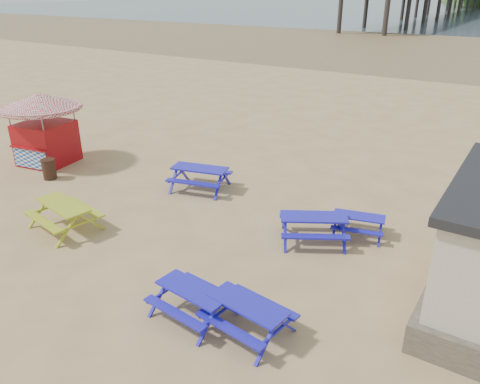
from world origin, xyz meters
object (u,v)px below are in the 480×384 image
Objects in this scene: picnic_table_blue_a at (200,178)px; ice_cream_kiosk at (43,120)px; picnic_table_blue_b at (358,225)px; litter_bin at (49,169)px; picnic_table_yellow at (65,216)px.

picnic_table_blue_a is 0.62× the size of ice_cream_kiosk.
picnic_table_blue_a is 6.19m from picnic_table_blue_b.
litter_bin is (1.60, -1.16, -1.48)m from ice_cream_kiosk.
picnic_table_blue_a is 5.06m from picnic_table_yellow.
picnic_table_blue_b is at bearing 40.82° from picnic_table_yellow.
picnic_table_blue_b is 2.21× the size of litter_bin.
picnic_table_blue_a is at bearing 0.38° from ice_cream_kiosk.
picnic_table_yellow is (-1.61, -4.80, -0.00)m from picnic_table_blue_a.
picnic_table_yellow is 6.78m from ice_cream_kiosk.
ice_cream_kiosk reaches higher than litter_bin.
ice_cream_kiosk is (-7.20, -1.26, 1.46)m from picnic_table_blue_a.
ice_cream_kiosk is 2.47m from litter_bin.
ice_cream_kiosk reaches higher than picnic_table_yellow.
picnic_table_blue_a is 6.10m from litter_bin.
litter_bin is at bearing -45.51° from ice_cream_kiosk.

